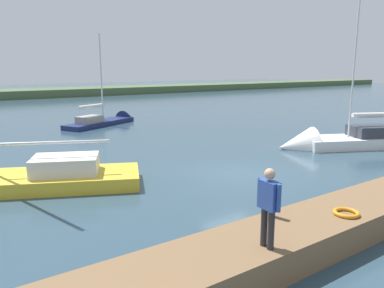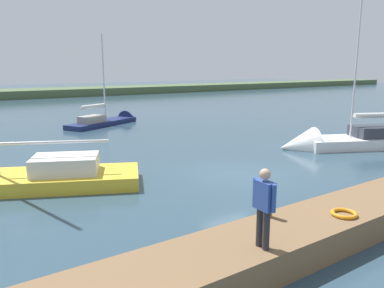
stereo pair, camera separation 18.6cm
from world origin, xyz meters
The scene contains 8 objects.
ground_plane centered at (0.00, 0.00, 0.00)m, with size 200.00×200.00×0.00m, color #2D4756.
far_shoreline centered at (0.00, -50.24, 0.00)m, with size 180.00×8.00×2.40m, color #4C603D.
dock_pier centered at (0.00, 5.97, 0.37)m, with size 24.28×1.87×0.75m, color brown.
mooring_post_near centered at (3.64, 5.32, 1.12)m, with size 0.17×0.17×0.75m, color brown.
life_ring_buoy centered at (1.99, 6.34, 0.80)m, with size 0.66×0.66×0.10m, color orange.
sailboat_far_right centered at (-8.26, -0.88, 0.22)m, with size 8.40×5.50×9.49m.
sailboat_inner_slip centered at (-1.19, -17.04, 0.10)m, with size 7.56×5.00×7.86m.
person_on_dock centered at (4.97, 6.44, 1.74)m, with size 0.24×0.65×1.72m.
Camera 1 is at (10.42, 11.56, 4.46)m, focal length 35.07 mm.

